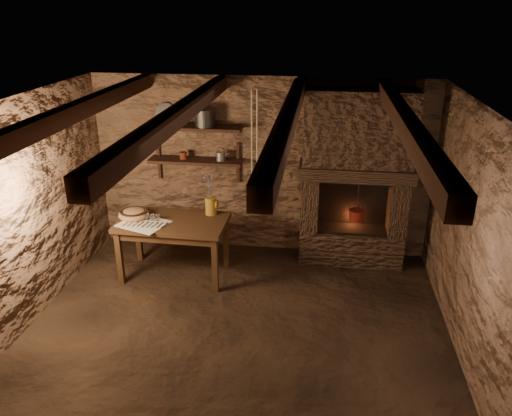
# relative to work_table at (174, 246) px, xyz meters

# --- Properties ---
(floor) EXTENTS (4.50, 4.50, 0.00)m
(floor) POSITION_rel_work_table_xyz_m (0.98, -1.08, -0.41)
(floor) COLOR black
(floor) RESTS_ON ground
(back_wall) EXTENTS (4.50, 0.04, 2.40)m
(back_wall) POSITION_rel_work_table_xyz_m (0.98, 0.92, 0.79)
(back_wall) COLOR #4F3325
(back_wall) RESTS_ON floor
(front_wall) EXTENTS (4.50, 0.04, 2.40)m
(front_wall) POSITION_rel_work_table_xyz_m (0.98, -3.08, 0.79)
(front_wall) COLOR #4F3325
(front_wall) RESTS_ON floor
(left_wall) EXTENTS (0.04, 4.00, 2.40)m
(left_wall) POSITION_rel_work_table_xyz_m (-1.27, -1.08, 0.79)
(left_wall) COLOR #4F3325
(left_wall) RESTS_ON floor
(right_wall) EXTENTS (0.04, 4.00, 2.40)m
(right_wall) POSITION_rel_work_table_xyz_m (3.23, -1.08, 0.79)
(right_wall) COLOR #4F3325
(right_wall) RESTS_ON floor
(ceiling) EXTENTS (4.50, 4.00, 0.04)m
(ceiling) POSITION_rel_work_table_xyz_m (0.98, -1.08, 1.99)
(ceiling) COLOR black
(ceiling) RESTS_ON back_wall
(beam_far_left) EXTENTS (0.14, 3.95, 0.16)m
(beam_far_left) POSITION_rel_work_table_xyz_m (-0.52, -1.08, 1.90)
(beam_far_left) COLOR black
(beam_far_left) RESTS_ON ceiling
(beam_mid_left) EXTENTS (0.14, 3.95, 0.16)m
(beam_mid_left) POSITION_rel_work_table_xyz_m (0.48, -1.08, 1.90)
(beam_mid_left) COLOR black
(beam_mid_left) RESTS_ON ceiling
(beam_mid_right) EXTENTS (0.14, 3.95, 0.16)m
(beam_mid_right) POSITION_rel_work_table_xyz_m (1.48, -1.08, 1.90)
(beam_mid_right) COLOR black
(beam_mid_right) RESTS_ON ceiling
(beam_far_right) EXTENTS (0.14, 3.95, 0.16)m
(beam_far_right) POSITION_rel_work_table_xyz_m (2.48, -1.08, 1.90)
(beam_far_right) COLOR black
(beam_far_right) RESTS_ON ceiling
(shelf_lower) EXTENTS (1.25, 0.30, 0.04)m
(shelf_lower) POSITION_rel_work_table_xyz_m (0.13, 0.76, 0.89)
(shelf_lower) COLOR black
(shelf_lower) RESTS_ON back_wall
(shelf_upper) EXTENTS (1.25, 0.30, 0.04)m
(shelf_upper) POSITION_rel_work_table_xyz_m (0.13, 0.76, 1.34)
(shelf_upper) COLOR black
(shelf_upper) RESTS_ON back_wall
(hearth) EXTENTS (1.43, 0.51, 2.30)m
(hearth) POSITION_rel_work_table_xyz_m (2.23, 0.69, 0.82)
(hearth) COLOR #3A271D
(hearth) RESTS_ON floor
(work_table) EXTENTS (1.35, 0.79, 0.76)m
(work_table) POSITION_rel_work_table_xyz_m (0.00, 0.00, 0.00)
(work_table) COLOR #311E11
(work_table) RESTS_ON floor
(linen_cloth) EXTENTS (0.67, 0.60, 0.01)m
(linen_cloth) POSITION_rel_work_table_xyz_m (-0.32, -0.15, 0.36)
(linen_cloth) COLOR white
(linen_cloth) RESTS_ON work_table
(pewter_cutlery_row) EXTENTS (0.49, 0.32, 0.01)m
(pewter_cutlery_row) POSITION_rel_work_table_xyz_m (-0.32, -0.17, 0.37)
(pewter_cutlery_row) COLOR gray
(pewter_cutlery_row) RESTS_ON linen_cloth
(drinking_glasses) EXTENTS (0.18, 0.05, 0.07)m
(drinking_glasses) POSITION_rel_work_table_xyz_m (-0.30, -0.05, 0.39)
(drinking_glasses) COLOR white
(drinking_glasses) RESTS_ON linen_cloth
(stoneware_jug) EXTENTS (0.19, 0.19, 0.52)m
(stoneware_jug) POSITION_rel_work_table_xyz_m (0.44, 0.26, 0.57)
(stoneware_jug) COLOR #AB7821
(stoneware_jug) RESTS_ON work_table
(wooden_bowl) EXTENTS (0.38, 0.38, 0.13)m
(wooden_bowl) POSITION_rel_work_table_xyz_m (-0.50, 0.01, 0.40)
(wooden_bowl) COLOR #A46E47
(wooden_bowl) RESTS_ON work_table
(iron_stockpot) EXTENTS (0.35, 0.35, 0.20)m
(iron_stockpot) POSITION_rel_work_table_xyz_m (0.28, 0.76, 1.46)
(iron_stockpot) COLOR #2D2A28
(iron_stockpot) RESTS_ON shelf_upper
(tin_pan) EXTENTS (0.28, 0.17, 0.26)m
(tin_pan) POSITION_rel_work_table_xyz_m (-0.27, 0.86, 1.49)
(tin_pan) COLOR #A4A59F
(tin_pan) RESTS_ON shelf_upper
(small_kettle) EXTENTS (0.20, 0.17, 0.18)m
(small_kettle) POSITION_rel_work_table_xyz_m (0.47, 0.76, 0.97)
(small_kettle) COLOR #A4A59F
(small_kettle) RESTS_ON shelf_lower
(rusty_tin) EXTENTS (0.11, 0.11, 0.09)m
(rusty_tin) POSITION_rel_work_table_xyz_m (-0.04, 0.76, 0.96)
(rusty_tin) COLOR #602013
(rusty_tin) RESTS_ON shelf_lower
(red_pot) EXTENTS (0.22, 0.21, 0.54)m
(red_pot) POSITION_rel_work_table_xyz_m (2.28, 0.64, 0.29)
(red_pot) COLOR maroon
(red_pot) RESTS_ON hearth
(hanging_ropes) EXTENTS (0.08, 0.08, 1.20)m
(hanging_ropes) POSITION_rel_work_table_xyz_m (1.03, -0.03, 1.39)
(hanging_ropes) COLOR beige
(hanging_ropes) RESTS_ON ceiling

